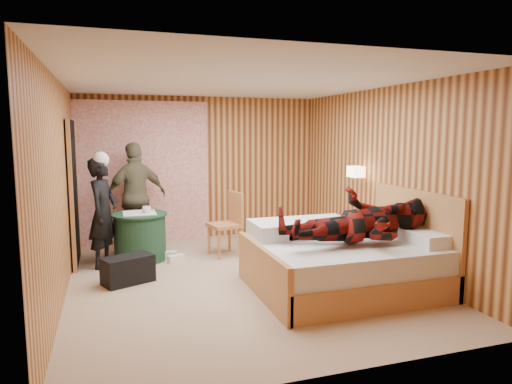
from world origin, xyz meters
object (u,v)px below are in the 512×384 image
object	(u,v)px
chair_far	(137,216)
man_on_bed	(360,208)
round_table	(140,236)
duffel_bag	(128,270)
wall_lamp	(356,172)
chair_near	(229,219)
woman_standing	(103,213)
bed	(346,261)
man_at_table	(136,196)
nightstand	(360,242)

from	to	relation	value
chair_far	man_on_bed	world-z (taller)	man_on_bed
round_table	duffel_bag	world-z (taller)	round_table
wall_lamp	chair_near	xyz separation A→B (m)	(-1.76, 0.72, -0.74)
wall_lamp	chair_far	distance (m)	3.51
woman_standing	chair_near	bearing A→B (deg)	-64.84
round_table	man_on_bed	size ratio (longest dim) A/B	0.45
chair_far	woman_standing	size ratio (longest dim) A/B	0.61
duffel_bag	man_on_bed	size ratio (longest dim) A/B	0.34
bed	chair_near	bearing A→B (deg)	116.56
round_table	chair_far	xyz separation A→B (m)	(0.00, 0.64, 0.18)
wall_lamp	man_on_bed	distance (m)	1.64
wall_lamp	chair_near	size ratio (longest dim) A/B	0.27
wall_lamp	woman_standing	bearing A→B (deg)	169.73
chair_near	woman_standing	bearing A→B (deg)	-100.21
man_at_table	round_table	bearing A→B (deg)	70.31
nightstand	woman_standing	bearing A→B (deg)	166.05
wall_lamp	chair_near	distance (m)	2.04
chair_far	duffel_bag	world-z (taller)	chair_far
duffel_bag	man_at_table	size ratio (longest dim) A/B	0.35
wall_lamp	nightstand	world-z (taller)	wall_lamp
bed	chair_far	xyz separation A→B (m)	(-2.28, 2.67, 0.20)
bed	round_table	xyz separation A→B (m)	(-2.28, 2.03, 0.02)
chair_far	man_at_table	bearing A→B (deg)	95.22
nightstand	man_at_table	size ratio (longest dim) A/B	0.33
chair_far	man_on_bed	distance (m)	3.74
wall_lamp	duffel_bag	xyz separation A→B (m)	(-3.31, -0.19, -1.13)
wall_lamp	man_on_bed	size ratio (longest dim) A/B	0.15
woman_standing	man_at_table	xyz separation A→B (m)	(0.50, 0.86, 0.09)
nightstand	round_table	bearing A→B (deg)	160.59
bed	man_on_bed	world-z (taller)	man_on_bed
nightstand	woman_standing	world-z (taller)	woman_standing
woman_standing	chair_far	bearing A→B (deg)	-8.12
chair_far	round_table	bearing A→B (deg)	-88.78
nightstand	man_on_bed	distance (m)	1.58
nightstand	man_on_bed	world-z (taller)	man_on_bed
chair_far	wall_lamp	bearing A→B (deg)	-24.27
duffel_bag	man_on_bed	distance (m)	2.94
wall_lamp	man_on_bed	bearing A→B (deg)	-118.53
man_on_bed	nightstand	bearing A→B (deg)	58.50
wall_lamp	man_on_bed	world-z (taller)	man_on_bed
round_table	wall_lamp	bearing A→B (deg)	-15.25
wall_lamp	woman_standing	distance (m)	3.69
chair_far	man_on_bed	size ratio (longest dim) A/B	0.53
wall_lamp	man_at_table	world-z (taller)	man_at_table
bed	man_at_table	distance (m)	3.58
wall_lamp	man_on_bed	xyz separation A→B (m)	(-0.77, -1.42, -0.28)
chair_near	duffel_bag	world-z (taller)	chair_near
bed	round_table	distance (m)	3.06
nightstand	round_table	distance (m)	3.23
round_table	nightstand	bearing A→B (deg)	-19.41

